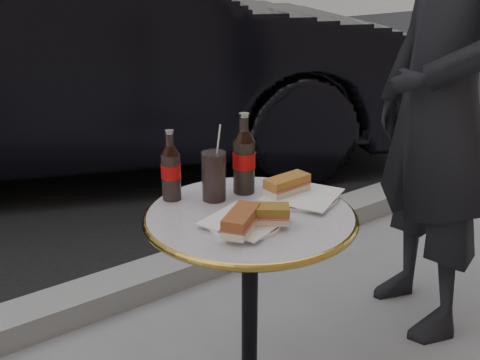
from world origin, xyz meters
TOP-DOWN VIEW (x-y plane):
  - curb at (0.00, 0.90)m, footprint 40.00×0.20m
  - bistro_table at (0.00, 0.00)m, footprint 0.62×0.62m
  - plate_left at (-0.06, -0.05)m, footprint 0.23×0.23m
  - plate_right at (0.19, -0.01)m, footprint 0.27×0.27m
  - sandwich_left_a at (-0.11, -0.10)m, footprint 0.16×0.14m
  - sandwich_left_b at (-0.03, -0.10)m, footprint 0.15×0.14m
  - sandwich_right at (0.17, 0.03)m, footprint 0.15×0.08m
  - cola_bottle_left at (-0.13, 0.23)m, footprint 0.08×0.08m
  - cola_bottle_right at (0.08, 0.14)m, footprint 0.09×0.09m
  - cola_glass at (-0.03, 0.15)m, footprint 0.08×0.08m
  - parked_car at (0.58, 2.67)m, footprint 3.34×5.04m
  - pedestrian at (0.93, 0.05)m, footprint 0.63×0.77m

SIDE VIEW (x-z plane):
  - curb at x=0.00m, z-range -0.01..0.11m
  - bistro_table at x=0.00m, z-range 0.00..0.73m
  - plate_left at x=-0.06m, z-range 0.73..0.74m
  - plate_right at x=0.19m, z-range 0.73..0.74m
  - sandwich_left_b at x=-0.03m, z-range 0.74..0.79m
  - sandwich_right at x=0.17m, z-range 0.74..0.80m
  - sandwich_left_a at x=-0.11m, z-range 0.74..0.80m
  - parked_car at x=0.58m, z-range 0.00..1.57m
  - cola_glass at x=-0.03m, z-range 0.73..0.89m
  - cola_bottle_left at x=-0.13m, z-range 0.73..0.95m
  - cola_bottle_right at x=0.08m, z-range 0.73..0.99m
  - pedestrian at x=0.93m, z-range 0.00..1.81m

